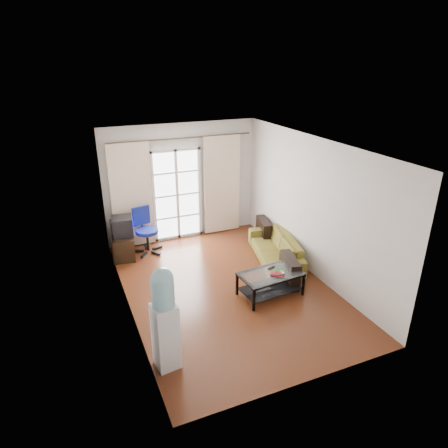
{
  "coord_description": "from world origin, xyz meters",
  "views": [
    {
      "loc": [
        -2.57,
        -5.96,
        4.02
      ],
      "look_at": [
        0.1,
        0.35,
        1.15
      ],
      "focal_mm": 32.0,
      "sensor_mm": 36.0,
      "label": 1
    }
  ],
  "objects_px": {
    "sofa": "(275,248)",
    "coffee_table": "(270,281)",
    "water_cooler": "(165,317)",
    "crt_tv": "(122,226)",
    "task_chair": "(147,239)",
    "tv_stand": "(124,246)"
  },
  "relations": [
    {
      "from": "sofa",
      "to": "task_chair",
      "type": "height_order",
      "value": "task_chair"
    },
    {
      "from": "task_chair",
      "to": "water_cooler",
      "type": "distance_m",
      "value": 3.73
    },
    {
      "from": "sofa",
      "to": "coffee_table",
      "type": "distance_m",
      "value": 1.38
    },
    {
      "from": "crt_tv",
      "to": "task_chair",
      "type": "relative_size",
      "value": 0.48
    },
    {
      "from": "task_chair",
      "to": "water_cooler",
      "type": "xyz_separation_m",
      "value": [
        -0.56,
        -3.65,
        0.51
      ]
    },
    {
      "from": "coffee_table",
      "to": "water_cooler",
      "type": "xyz_separation_m",
      "value": [
        -2.21,
        -1.02,
        0.52
      ]
    },
    {
      "from": "sofa",
      "to": "coffee_table",
      "type": "xyz_separation_m",
      "value": [
        -0.76,
        -1.15,
        0.02
      ]
    },
    {
      "from": "sofa",
      "to": "crt_tv",
      "type": "relative_size",
      "value": 4.09
    },
    {
      "from": "tv_stand",
      "to": "task_chair",
      "type": "bearing_deg",
      "value": 15.6
    },
    {
      "from": "sofa",
      "to": "coffee_table",
      "type": "bearing_deg",
      "value": -20.27
    },
    {
      "from": "crt_tv",
      "to": "task_chair",
      "type": "distance_m",
      "value": 0.66
    },
    {
      "from": "sofa",
      "to": "tv_stand",
      "type": "distance_m",
      "value": 3.26
    },
    {
      "from": "sofa",
      "to": "water_cooler",
      "type": "relative_size",
      "value": 1.3
    },
    {
      "from": "coffee_table",
      "to": "water_cooler",
      "type": "distance_m",
      "value": 2.49
    },
    {
      "from": "crt_tv",
      "to": "water_cooler",
      "type": "relative_size",
      "value": 0.32
    },
    {
      "from": "tv_stand",
      "to": "water_cooler",
      "type": "height_order",
      "value": "water_cooler"
    },
    {
      "from": "coffee_table",
      "to": "crt_tv",
      "type": "height_order",
      "value": "crt_tv"
    },
    {
      "from": "sofa",
      "to": "task_chair",
      "type": "distance_m",
      "value": 2.83
    },
    {
      "from": "sofa",
      "to": "crt_tv",
      "type": "height_order",
      "value": "crt_tv"
    },
    {
      "from": "tv_stand",
      "to": "water_cooler",
      "type": "xyz_separation_m",
      "value": [
        -0.03,
        -3.59,
        0.56
      ]
    },
    {
      "from": "water_cooler",
      "to": "crt_tv",
      "type": "bearing_deg",
      "value": 82.17
    },
    {
      "from": "coffee_table",
      "to": "water_cooler",
      "type": "bearing_deg",
      "value": -155.13
    }
  ]
}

